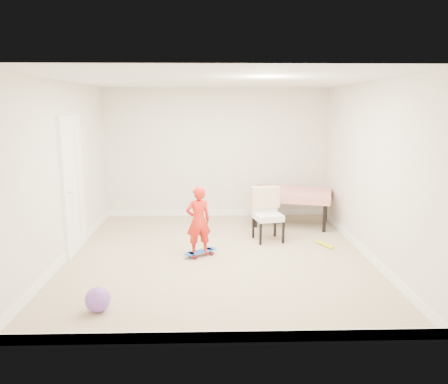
{
  "coord_description": "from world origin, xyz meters",
  "views": [
    {
      "loc": [
        -0.08,
        -6.34,
        2.24
      ],
      "look_at": [
        0.1,
        0.2,
        0.95
      ],
      "focal_mm": 35.0,
      "sensor_mm": 36.0,
      "label": 1
    }
  ],
  "objects_px": {
    "dining_table": "(292,207)",
    "dining_chair": "(268,215)",
    "child": "(198,223)",
    "balloon": "(98,300)",
    "skateboard": "(200,253)"
  },
  "relations": [
    {
      "from": "dining_table",
      "to": "child",
      "type": "xyz_separation_m",
      "value": [
        -1.73,
        -1.78,
        0.19
      ]
    },
    {
      "from": "dining_table",
      "to": "child",
      "type": "bearing_deg",
      "value": -117.81
    },
    {
      "from": "dining_chair",
      "to": "child",
      "type": "height_order",
      "value": "child"
    },
    {
      "from": "dining_table",
      "to": "dining_chair",
      "type": "height_order",
      "value": "dining_chair"
    },
    {
      "from": "skateboard",
      "to": "balloon",
      "type": "relative_size",
      "value": 1.94
    },
    {
      "from": "dining_table",
      "to": "balloon",
      "type": "relative_size",
      "value": 5.16
    },
    {
      "from": "dining_chair",
      "to": "skateboard",
      "type": "relative_size",
      "value": 1.66
    },
    {
      "from": "child",
      "to": "balloon",
      "type": "distance_m",
      "value": 2.11
    },
    {
      "from": "skateboard",
      "to": "dining_chair",
      "type": "bearing_deg",
      "value": -0.64
    },
    {
      "from": "dining_table",
      "to": "skateboard",
      "type": "relative_size",
      "value": 2.66
    },
    {
      "from": "dining_table",
      "to": "balloon",
      "type": "height_order",
      "value": "dining_table"
    },
    {
      "from": "dining_chair",
      "to": "skateboard",
      "type": "height_order",
      "value": "dining_chair"
    },
    {
      "from": "dining_table",
      "to": "dining_chair",
      "type": "relative_size",
      "value": 1.61
    },
    {
      "from": "dining_chair",
      "to": "skateboard",
      "type": "xyz_separation_m",
      "value": [
        -1.12,
        -0.75,
        -0.41
      ]
    },
    {
      "from": "dining_table",
      "to": "dining_chair",
      "type": "distance_m",
      "value": 1.17
    }
  ]
}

